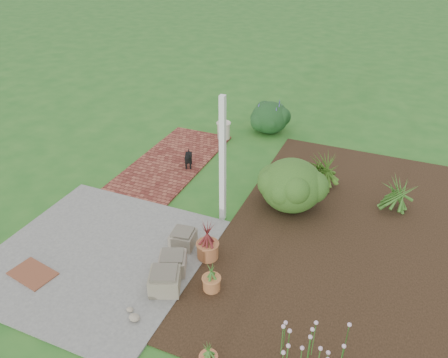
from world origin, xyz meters
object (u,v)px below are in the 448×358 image
at_px(black_dog, 188,158).
at_px(cream_ceramic_urn, 224,130).
at_px(evergreen_shrub, 292,184).
at_px(stone_trough_near, 173,264).

xyz_separation_m(black_dog, cream_ceramic_urn, (0.14, 1.76, -0.03)).
xyz_separation_m(black_dog, evergreen_shrub, (2.59, -0.62, 0.26)).
relative_size(stone_trough_near, cream_ceramic_urn, 0.99).
bearing_deg(cream_ceramic_urn, black_dog, -94.46).
distance_m(stone_trough_near, black_dog, 3.46).
bearing_deg(black_dog, stone_trough_near, -90.21).
relative_size(black_dog, cream_ceramic_urn, 1.05).
bearing_deg(stone_trough_near, evergreen_shrub, 64.04).
height_order(stone_trough_near, black_dog, black_dog).
relative_size(stone_trough_near, black_dog, 0.93).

